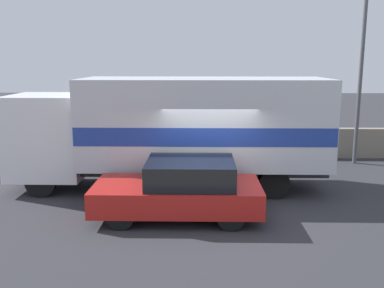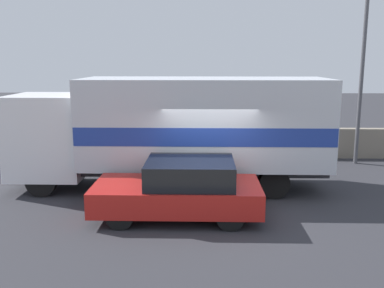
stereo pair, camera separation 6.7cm
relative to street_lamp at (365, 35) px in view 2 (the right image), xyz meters
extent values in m
plane|color=#2D2D33|center=(-5.46, -5.56, -4.60)|extent=(80.00, 80.00, 0.00)
cube|color=gray|center=(-5.46, 0.96, -4.03)|extent=(60.00, 0.35, 1.15)
cylinder|color=#4C4C51|center=(0.00, 0.00, -0.69)|extent=(0.14, 0.14, 7.82)
cube|color=silver|center=(-10.13, -3.25, -3.03)|extent=(2.11, 2.13, 2.38)
cube|color=black|center=(-11.17, -3.25, -2.55)|extent=(0.06, 1.81, 1.05)
cube|color=#2D2D33|center=(-5.59, -3.25, -3.96)|extent=(6.98, 1.39, 0.25)
cube|color=silver|center=(-5.59, -3.25, -2.60)|extent=(6.98, 2.52, 2.48)
cube|color=navy|center=(-5.59, -3.25, -2.84)|extent=(6.94, 2.54, 0.50)
cylinder|color=black|center=(-10.13, -4.15, -4.17)|extent=(0.85, 0.28, 0.85)
cylinder|color=black|center=(-10.13, -2.36, -4.17)|extent=(0.85, 0.28, 0.85)
cylinder|color=black|center=(-3.67, -4.15, -4.17)|extent=(0.85, 0.28, 0.85)
cylinder|color=black|center=(-3.67, -2.36, -4.17)|extent=(0.85, 0.28, 0.85)
cylinder|color=black|center=(-5.07, -4.15, -4.17)|extent=(0.85, 0.28, 0.85)
cylinder|color=black|center=(-5.07, -2.36, -4.17)|extent=(0.85, 0.28, 0.85)
cube|color=#B21E19|center=(-6.25, -5.66, -4.06)|extent=(3.99, 1.88, 0.59)
cube|color=black|center=(-5.93, -5.66, -3.48)|extent=(2.07, 1.73, 0.58)
cylinder|color=black|center=(-7.49, -6.48, -4.28)|extent=(0.64, 0.20, 0.64)
cylinder|color=black|center=(-7.49, -4.84, -4.28)|extent=(0.64, 0.20, 0.64)
cylinder|color=black|center=(-5.02, -6.48, -4.28)|extent=(0.64, 0.20, 0.64)
cylinder|color=black|center=(-5.02, -4.84, -4.28)|extent=(0.64, 0.20, 0.64)
camera|label=1|loc=(-5.70, -15.52, -0.86)|focal=40.00mm
camera|label=2|loc=(-5.63, -15.52, -0.86)|focal=40.00mm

